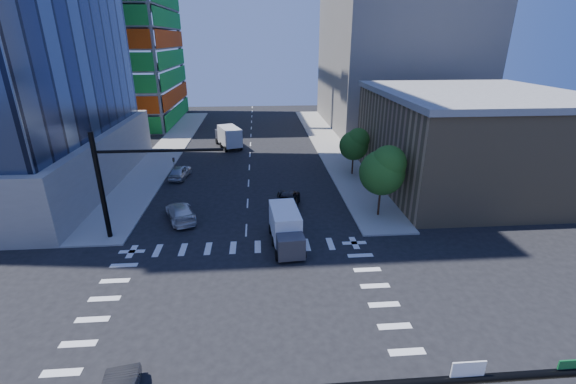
{
  "coord_description": "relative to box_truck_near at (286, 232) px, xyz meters",
  "views": [
    {
      "loc": [
        1.32,
        -18.56,
        15.75
      ],
      "look_at": [
        3.4,
        8.0,
        5.13
      ],
      "focal_mm": 24.0,
      "sensor_mm": 36.0,
      "label": 1
    }
  ],
  "objects": [
    {
      "name": "box_truck_near",
      "position": [
        0.0,
        0.0,
        0.0
      ],
      "size": [
        2.74,
        5.65,
        2.88
      ],
      "rotation": [
        0.0,
        0.0,
        0.07
      ],
      "color": "black",
      "rests_on": "ground"
    },
    {
      "name": "tree_south",
      "position": [
        9.28,
        4.93,
        3.41
      ],
      "size": [
        4.16,
        4.16,
        6.82
      ],
      "color": "#382316",
      "rests_on": "sidewalk_ne"
    },
    {
      "name": "sidewalk_ne",
      "position": [
        9.15,
        31.03,
        -1.2
      ],
      "size": [
        5.0,
        60.0,
        0.15
      ],
      "primitive_type": "cube",
      "color": "#9B9792",
      "rests_on": "ground"
    },
    {
      "name": "ground",
      "position": [
        -3.35,
        -8.97,
        -1.27
      ],
      "size": [
        160.0,
        160.0,
        0.0
      ],
      "primitive_type": "plane",
      "color": "black",
      "rests_on": "ground"
    },
    {
      "name": "car_sb_near",
      "position": [
        -9.48,
        5.64,
        -0.5
      ],
      "size": [
        3.9,
        5.74,
        1.54
      ],
      "primitive_type": "imported",
      "rotation": [
        0.0,
        0.0,
        3.5
      ],
      "color": "silver",
      "rests_on": "ground"
    },
    {
      "name": "box_truck_far",
      "position": [
        -6.77,
        31.67,
        0.19
      ],
      "size": [
        4.66,
        6.84,
        3.3
      ],
      "rotation": [
        0.0,
        0.0,
        3.49
      ],
      "color": "black",
      "rests_on": "ground"
    },
    {
      "name": "bg_building_ne",
      "position": [
        23.65,
        46.03,
        12.73
      ],
      "size": [
        24.0,
        30.0,
        28.0
      ],
      "primitive_type": "cube",
      "color": "slate",
      "rests_on": "ground"
    },
    {
      "name": "signal_mast_nw",
      "position": [
        -13.35,
        2.53,
        4.22
      ],
      "size": [
        10.2,
        0.4,
        9.0
      ],
      "color": "black",
      "rests_on": "sidewalk_nw"
    },
    {
      "name": "tree_north",
      "position": [
        9.58,
        16.93,
        2.71
      ],
      "size": [
        3.54,
        3.52,
        5.78
      ],
      "color": "#382316",
      "rests_on": "sidewalk_ne"
    },
    {
      "name": "car_nb_far",
      "position": [
        0.59,
        7.41,
        -0.57
      ],
      "size": [
        3.24,
        5.43,
        1.41
      ],
      "primitive_type": "imported",
      "rotation": [
        0.0,
        0.0,
        -0.18
      ],
      "color": "black",
      "rests_on": "ground"
    },
    {
      "name": "car_sb_mid",
      "position": [
        -11.64,
        17.51,
        -0.49
      ],
      "size": [
        2.4,
        4.8,
        1.57
      ],
      "primitive_type": "imported",
      "rotation": [
        0.0,
        0.0,
        3.02
      ],
      "color": "silver",
      "rests_on": "ground"
    },
    {
      "name": "road_markings",
      "position": [
        -3.35,
        -8.97,
        -1.27
      ],
      "size": [
        20.0,
        20.0,
        0.01
      ],
      "primitive_type": "cube",
      "color": "silver",
      "rests_on": "ground"
    },
    {
      "name": "commercial_building",
      "position": [
        21.65,
        13.03,
        4.04
      ],
      "size": [
        20.5,
        22.5,
        10.6
      ],
      "color": "#907953",
      "rests_on": "ground"
    },
    {
      "name": "sidewalk_nw",
      "position": [
        -15.85,
        31.03,
        -1.2
      ],
      "size": [
        5.0,
        60.0,
        0.15
      ],
      "primitive_type": "cube",
      "color": "#9B9792",
      "rests_on": "ground"
    }
  ]
}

